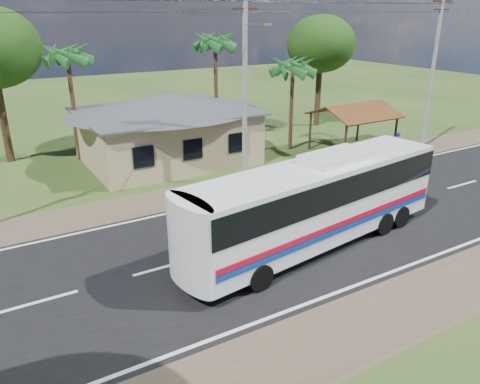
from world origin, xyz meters
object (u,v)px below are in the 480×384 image
object	(u,v)px
coach_bus	(318,196)
motorcycle	(355,149)
waiting_shed	(354,112)
person	(396,143)

from	to	relation	value
coach_bus	motorcycle	bearing A→B (deg)	31.98
waiting_shed	motorcycle	xyz separation A→B (m)	(-0.57, -0.98, -2.31)
coach_bus	motorcycle	world-z (taller)	coach_bus
coach_bus	person	xyz separation A→B (m)	(13.16, 7.57, -1.37)
motorcycle	coach_bus	bearing A→B (deg)	152.78
waiting_shed	motorcycle	bearing A→B (deg)	-119.94
coach_bus	person	distance (m)	15.24
motorcycle	person	world-z (taller)	person
person	motorcycle	bearing A→B (deg)	-52.79
waiting_shed	coach_bus	bearing A→B (deg)	-138.71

